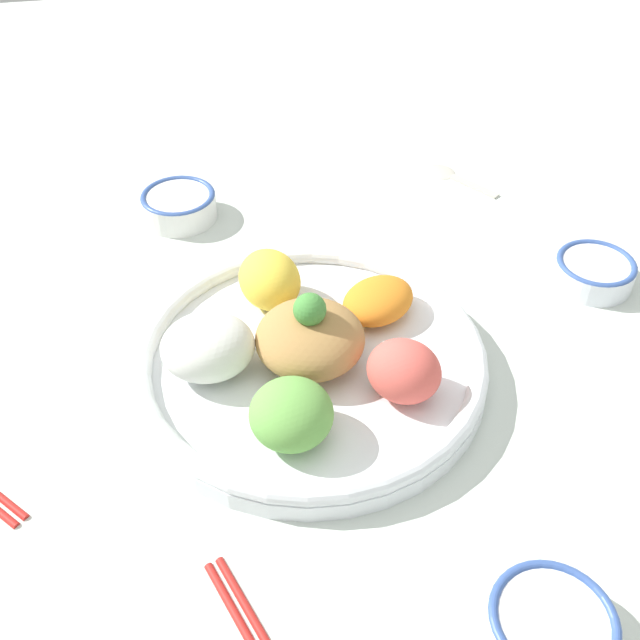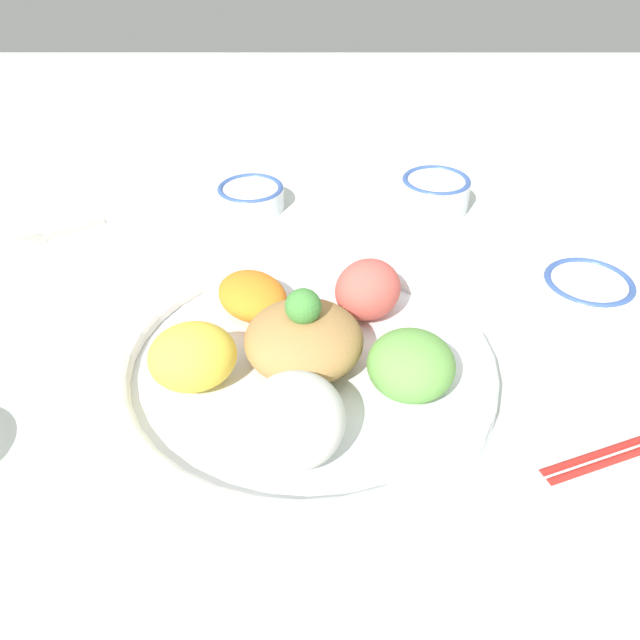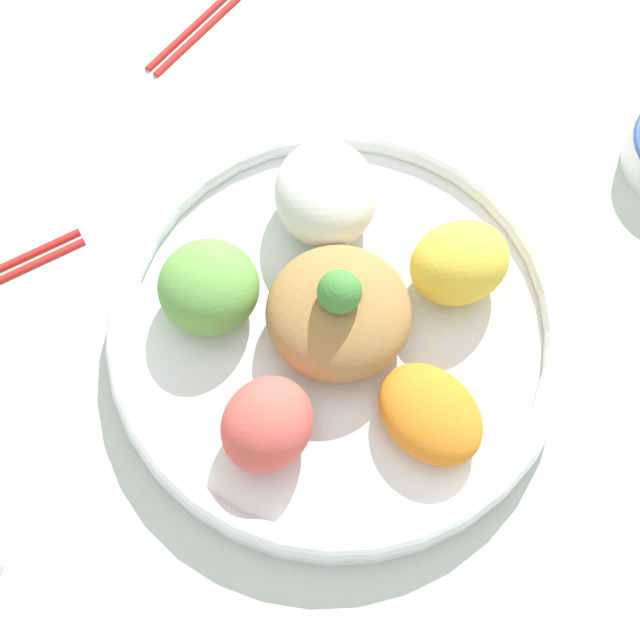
{
  "view_description": "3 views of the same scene",
  "coord_description": "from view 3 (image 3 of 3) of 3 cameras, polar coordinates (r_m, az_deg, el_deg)",
  "views": [
    {
      "loc": [
        -0.06,
        -0.55,
        0.56
      ],
      "look_at": [
        0.04,
        -0.02,
        0.08
      ],
      "focal_mm": 42.0,
      "sensor_mm": 36.0,
      "label": 1
    },
    {
      "loc": [
        -0.41,
        -0.03,
        0.41
      ],
      "look_at": [
        0.05,
        -0.03,
        0.06
      ],
      "focal_mm": 35.0,
      "sensor_mm": 36.0,
      "label": 2
    },
    {
      "loc": [
        0.28,
        -0.06,
        0.67
      ],
      "look_at": [
        0.04,
        -0.03,
        0.06
      ],
      "focal_mm": 50.0,
      "sensor_mm": 36.0,
      "label": 3
    }
  ],
  "objects": [
    {
      "name": "salad_platter",
      "position": [
        0.69,
        1.05,
        0.1
      ],
      "size": [
        0.36,
        0.36,
        0.1
      ],
      "color": "white",
      "rests_on": "ground_plane"
    },
    {
      "name": "ground_plane",
      "position": [
        0.73,
        1.6,
        1.66
      ],
      "size": [
        2.4,
        2.4,
        0.0
      ],
      "primitive_type": "plane",
      "color": "silver"
    }
  ]
}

